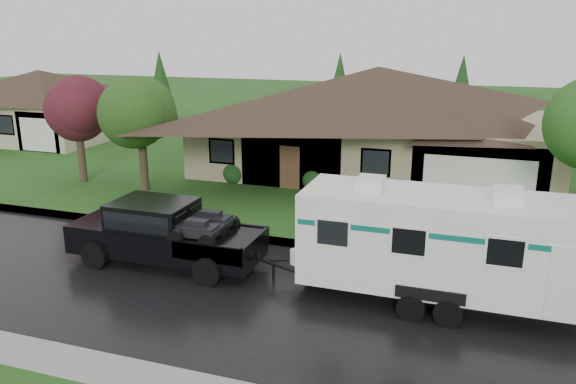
# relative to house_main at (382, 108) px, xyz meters

# --- Properties ---
(ground) EXTENTS (140.00, 140.00, 0.00)m
(ground) POSITION_rel_house_main_xyz_m (-2.29, -13.84, -3.59)
(ground) COLOR #224E18
(ground) RESTS_ON ground
(road) EXTENTS (140.00, 8.00, 0.01)m
(road) POSITION_rel_house_main_xyz_m (-2.29, -15.84, -3.59)
(road) COLOR black
(road) RESTS_ON ground
(curb) EXTENTS (140.00, 0.50, 0.15)m
(curb) POSITION_rel_house_main_xyz_m (-2.29, -11.59, -3.52)
(curb) COLOR gray
(curb) RESTS_ON ground
(lawn) EXTENTS (140.00, 26.00, 0.15)m
(lawn) POSITION_rel_house_main_xyz_m (-2.29, 1.16, -3.52)
(lawn) COLOR #224E18
(lawn) RESTS_ON ground
(house_main) EXTENTS (19.44, 10.80, 6.90)m
(house_main) POSITION_rel_house_main_xyz_m (0.00, 0.00, 0.00)
(house_main) COLOR gray
(house_main) RESTS_ON lawn
(house_far) EXTENTS (10.80, 8.64, 5.80)m
(house_far) POSITION_rel_house_main_xyz_m (-24.07, 2.02, -0.62)
(house_far) COLOR tan
(house_far) RESTS_ON lawn
(tree_left_green) EXTENTS (3.30, 3.30, 5.47)m
(tree_left_green) POSITION_rel_house_main_xyz_m (-10.09, -7.28, 0.35)
(tree_left_green) COLOR #382B1E
(tree_left_green) RESTS_ON lawn
(tree_red) EXTENTS (3.18, 3.18, 5.26)m
(tree_red) POSITION_rel_house_main_xyz_m (-13.91, -6.96, 0.21)
(tree_red) COLOR #382B1E
(tree_red) RESTS_ON lawn
(shrub_row) EXTENTS (13.60, 1.00, 1.00)m
(shrub_row) POSITION_rel_house_main_xyz_m (-0.29, -4.54, -2.94)
(shrub_row) COLOR #143814
(shrub_row) RESTS_ON lawn
(pickup_truck) EXTENTS (6.45, 2.45, 2.15)m
(pickup_truck) POSITION_rel_house_main_xyz_m (-4.75, -14.56, -2.44)
(pickup_truck) COLOR black
(pickup_truck) RESTS_ON ground
(travel_trailer) EXTENTS (7.95, 2.79, 3.57)m
(travel_trailer) POSITION_rel_house_main_xyz_m (4.07, -14.56, -1.70)
(travel_trailer) COLOR white
(travel_trailer) RESTS_ON ground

